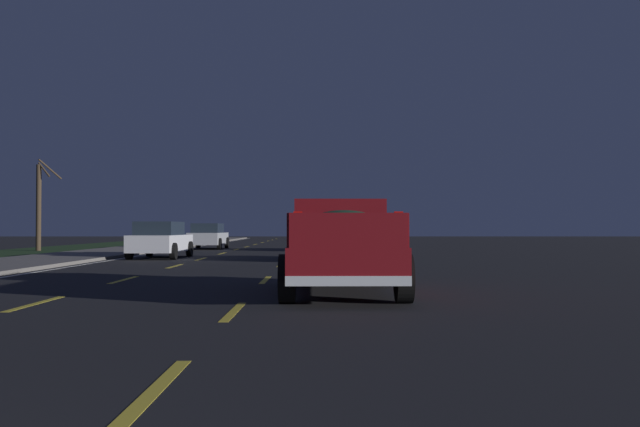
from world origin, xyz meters
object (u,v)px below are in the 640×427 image
sedan_silver (208,236)px  sedan_green (323,240)px  sedan_red (322,237)px  bare_tree_far (39,204)px  pickup_truck (341,243)px  sedan_white (160,240)px

sedan_silver → sedan_green: 15.74m
sedan_red → sedan_green: (-11.61, 0.01, 0.00)m
sedan_green → bare_tree_far: (11.11, 15.81, 1.82)m
pickup_truck → sedan_white: (15.58, 7.13, -0.20)m
sedan_white → sedan_silver: bearing=-0.2°
sedan_green → sedan_silver: bearing=25.8°
sedan_red → bare_tree_far: 15.94m
pickup_truck → sedan_red: pickup_truck is taller
sedan_white → sedan_silver: size_ratio=1.01×
sedan_silver → bare_tree_far: size_ratio=0.86×
sedan_red → sedan_silver: size_ratio=1.01×
pickup_truck → sedan_green: size_ratio=1.22×
pickup_truck → sedan_red: 25.43m
sedan_silver → bare_tree_far: bare_tree_far is taller
sedan_green → sedan_red: bearing=-0.1°
sedan_silver → bare_tree_far: bearing=108.9°
sedan_white → bare_tree_far: bearing=43.7°
pickup_truck → bare_tree_far: bare_tree_far is taller
sedan_white → sedan_green: (-1.76, -6.88, 0.00)m
sedan_red → sedan_white: same height
pickup_truck → sedan_green: (13.82, 0.24, -0.20)m
sedan_silver → bare_tree_far: (-3.07, 8.97, 1.82)m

